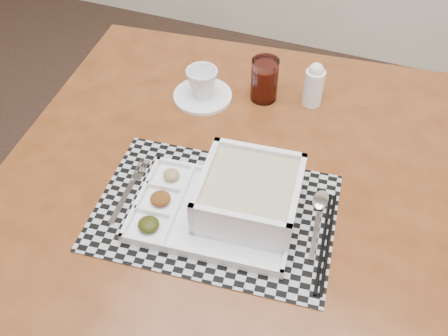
{
  "coord_description": "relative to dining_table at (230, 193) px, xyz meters",
  "views": [
    {
      "loc": [
        0.37,
        0.08,
        1.55
      ],
      "look_at": [
        0.12,
        0.74,
        0.81
      ],
      "focal_mm": 40.0,
      "sensor_mm": 36.0,
      "label": 1
    }
  ],
  "objects": [
    {
      "name": "juice_glass",
      "position": [
        -0.01,
        0.27,
        0.13
      ],
      "size": [
        0.07,
        0.07,
        0.11
      ],
      "color": "white",
      "rests_on": "dining_table"
    },
    {
      "name": "serving_tray",
      "position": [
        0.06,
        -0.1,
        0.12
      ],
      "size": [
        0.34,
        0.27,
        0.09
      ],
      "color": "white",
      "rests_on": "placemat"
    },
    {
      "name": "fork",
      "position": [
        -0.18,
        -0.13,
        0.08
      ],
      "size": [
        0.04,
        0.19,
        0.0
      ],
      "color": "silver",
      "rests_on": "placemat"
    },
    {
      "name": "dining_table",
      "position": [
        0.0,
        0.0,
        0.0
      ],
      "size": [
        1.1,
        1.1,
        0.75
      ],
      "color": "#52250E",
      "rests_on": "ground"
    },
    {
      "name": "placemat",
      "position": [
        0.01,
        -0.12,
        0.08
      ],
      "size": [
        0.51,
        0.38,
        0.0
      ],
      "primitive_type": "cube",
      "rotation": [
        0.0,
        0.0,
        0.11
      ],
      "color": "#9C9CA3",
      "rests_on": "dining_table"
    },
    {
      "name": "saucer",
      "position": [
        -0.16,
        0.21,
        0.08
      ],
      "size": [
        0.15,
        0.15,
        0.01
      ],
      "primitive_type": "cylinder",
      "color": "white",
      "rests_on": "dining_table"
    },
    {
      "name": "chopsticks",
      "position": [
        0.24,
        -0.12,
        0.08
      ],
      "size": [
        0.04,
        0.24,
        0.01
      ],
      "color": "black",
      "rests_on": "placemat"
    },
    {
      "name": "cup",
      "position": [
        -0.16,
        0.21,
        0.12
      ],
      "size": [
        0.09,
        0.09,
        0.07
      ],
      "primitive_type": "imported",
      "rotation": [
        0.0,
        0.0,
        -0.14
      ],
      "color": "white",
      "rests_on": "saucer"
    },
    {
      "name": "creamer_bottle",
      "position": [
        0.11,
        0.29,
        0.13
      ],
      "size": [
        0.05,
        0.05,
        0.12
      ],
      "color": "white",
      "rests_on": "dining_table"
    },
    {
      "name": "spoon",
      "position": [
        0.21,
        -0.03,
        0.08
      ],
      "size": [
        0.04,
        0.18,
        0.01
      ],
      "color": "silver",
      "rests_on": "placemat"
    }
  ]
}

